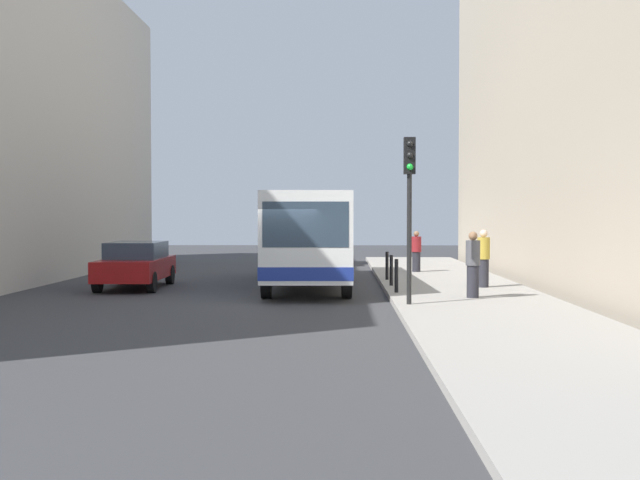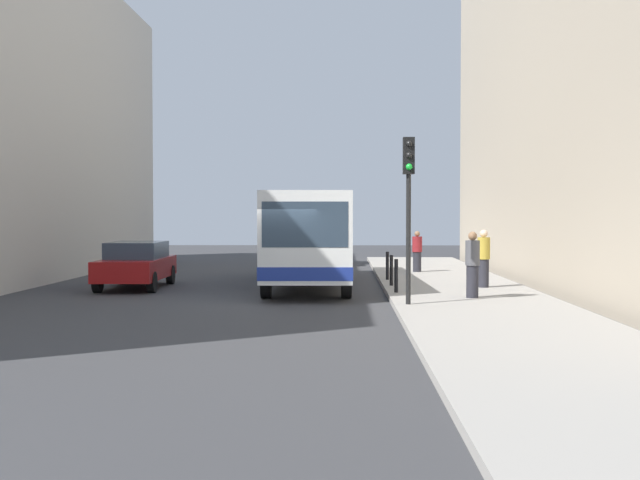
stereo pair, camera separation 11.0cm
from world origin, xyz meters
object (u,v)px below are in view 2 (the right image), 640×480
(car_behind_bus, at_px, (326,248))
(pedestrian_mid_sidewalk, at_px, (484,258))
(pedestrian_far_sidewalk, at_px, (417,252))
(traffic_light, at_px, (409,188))
(car_beside_bus, at_px, (136,264))
(pedestrian_near_signal, at_px, (472,265))
(bollard_mid, at_px, (391,270))
(bollard_far, at_px, (387,266))
(bus, at_px, (309,234))
(bollard_near, at_px, (396,276))

(car_behind_bus, bearing_deg, pedestrian_mid_sidewalk, 105.86)
(pedestrian_far_sidewalk, bearing_deg, traffic_light, -164.79)
(car_beside_bus, relative_size, pedestrian_near_signal, 2.53)
(bollard_mid, height_order, pedestrian_near_signal, pedestrian_near_signal)
(car_beside_bus, bearing_deg, bollard_mid, 174.52)
(bollard_far, relative_size, pedestrian_mid_sidewalk, 0.54)
(traffic_light, height_order, pedestrian_near_signal, traffic_light)
(bus, relative_size, pedestrian_near_signal, 6.30)
(bus, xyz_separation_m, pedestrian_far_sidewalk, (4.01, 4.49, -0.80))
(bus, bearing_deg, car_behind_bus, -93.12)
(bollard_far, bearing_deg, car_behind_bus, 101.83)
(traffic_light, relative_size, pedestrian_near_signal, 2.33)
(car_beside_bus, bearing_deg, pedestrian_far_sidewalk, -151.58)
(car_beside_bus, bearing_deg, pedestrian_mid_sidewalk, 172.62)
(bollard_near, xyz_separation_m, pedestrian_mid_sidewalk, (2.76, 1.69, 0.40))
(car_behind_bus, xyz_separation_m, pedestrian_mid_sidewalk, (5.08, -13.88, 0.24))
(bus, height_order, bollard_mid, bus)
(bollard_near, xyz_separation_m, pedestrian_near_signal, (1.93, -1.38, 0.41))
(bollard_near, height_order, pedestrian_near_signal, pedestrian_near_signal)
(bus, height_order, pedestrian_near_signal, bus)
(bus, relative_size, car_behind_bus, 2.45)
(car_beside_bus, height_order, traffic_light, traffic_light)
(pedestrian_near_signal, height_order, pedestrian_far_sidewalk, pedestrian_near_signal)
(car_beside_bus, height_order, pedestrian_near_signal, pedestrian_near_signal)
(bollard_near, distance_m, pedestrian_mid_sidewalk, 3.26)
(bollard_mid, xyz_separation_m, pedestrian_far_sidewalk, (1.36, 6.04, 0.30))
(car_behind_bus, distance_m, pedestrian_mid_sidewalk, 14.78)
(car_beside_bus, height_order, pedestrian_far_sidewalk, pedestrian_far_sidewalk)
(bus, bearing_deg, pedestrian_far_sidewalk, -133.26)
(bus, distance_m, bollard_mid, 3.26)
(car_behind_bus, distance_m, bollard_near, 15.74)
(traffic_light, height_order, pedestrian_mid_sidewalk, traffic_light)
(car_behind_bus, distance_m, traffic_light, 18.84)
(car_beside_bus, xyz_separation_m, traffic_light, (8.24, -5.77, 2.22))
(bollard_far, height_order, pedestrian_far_sidewalk, pedestrian_far_sidewalk)
(pedestrian_mid_sidewalk, height_order, pedestrian_far_sidewalk, pedestrian_mid_sidewalk)
(car_beside_bus, distance_m, pedestrian_mid_sidewalk, 10.96)
(car_beside_bus, bearing_deg, car_behind_bus, -116.11)
(car_beside_bus, relative_size, bollard_mid, 4.68)
(traffic_light, distance_m, bollard_near, 3.82)
(bus, bearing_deg, car_beside_bus, 8.79)
(bus, distance_m, car_behind_bus, 11.82)
(car_beside_bus, xyz_separation_m, bollard_mid, (8.14, -0.55, -0.16))
(pedestrian_near_signal, distance_m, pedestrian_far_sidewalk, 9.68)
(traffic_light, relative_size, pedestrian_mid_sidewalk, 2.34)
(car_behind_bus, bearing_deg, traffic_light, 93.18)
(bus, distance_m, pedestrian_near_signal, 6.94)
(bollard_near, xyz_separation_m, bollard_mid, (0.00, 2.24, 0.00))
(bollard_mid, distance_m, pedestrian_near_signal, 4.12)
(bollard_mid, bearing_deg, traffic_light, -88.90)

